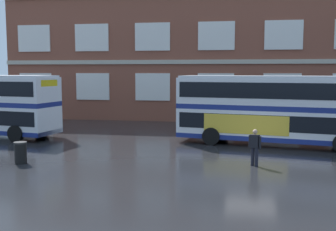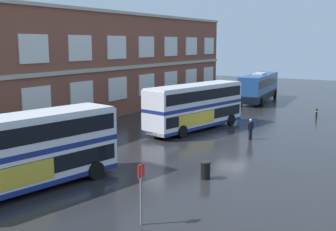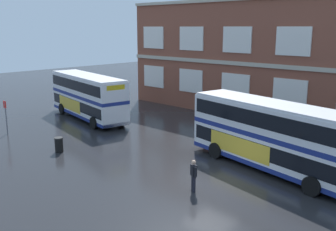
# 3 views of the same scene
# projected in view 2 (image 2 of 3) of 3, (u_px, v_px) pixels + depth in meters

# --- Properties ---
(ground_plane) EXTENTS (120.00, 120.00, 0.00)m
(ground_plane) POSITION_uv_depth(u_px,v_px,m) (208.00, 135.00, 36.00)
(ground_plane) COLOR #232326
(brick_terminal_building) EXTENTS (48.66, 8.19, 10.96)m
(brick_terminal_building) POSITION_uv_depth(u_px,v_px,m) (88.00, 65.00, 45.68)
(brick_terminal_building) COLOR brown
(brick_terminal_building) RESTS_ON ground
(double_decker_near) EXTENTS (11.28, 4.52, 4.07)m
(double_decker_near) POSITION_uv_depth(u_px,v_px,m) (21.00, 152.00, 21.90)
(double_decker_near) COLOR silver
(double_decker_near) RESTS_ON ground
(double_decker_middle) EXTENTS (11.29, 4.59, 4.07)m
(double_decker_middle) POSITION_uv_depth(u_px,v_px,m) (195.00, 106.00, 37.69)
(double_decker_middle) COLOR silver
(double_decker_middle) RESTS_ON ground
(touring_coach) EXTENTS (12.21, 3.94, 3.80)m
(touring_coach) POSITION_uv_depth(u_px,v_px,m) (259.00, 87.00, 55.79)
(touring_coach) COLOR navy
(touring_coach) RESTS_ON ground
(waiting_passenger) EXTENTS (0.60, 0.42, 1.70)m
(waiting_passenger) POSITION_uv_depth(u_px,v_px,m) (250.00, 128.00, 34.01)
(waiting_passenger) COLOR black
(waiting_passenger) RESTS_ON ground
(bus_stand_flag) EXTENTS (0.44, 0.10, 2.70)m
(bus_stand_flag) POSITION_uv_depth(u_px,v_px,m) (141.00, 189.00, 17.93)
(bus_stand_flag) COLOR slate
(bus_stand_flag) RESTS_ON ground
(station_litter_bin) EXTENTS (0.60, 0.60, 1.03)m
(station_litter_bin) POSITION_uv_depth(u_px,v_px,m) (205.00, 170.00, 24.26)
(station_litter_bin) COLOR black
(station_litter_bin) RESTS_ON ground
(safety_bollard_west) EXTENTS (0.19, 0.19, 0.95)m
(safety_bollard_west) POSITION_uv_depth(u_px,v_px,m) (317.00, 113.00, 43.90)
(safety_bollard_west) COLOR black
(safety_bollard_west) RESTS_ON ground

